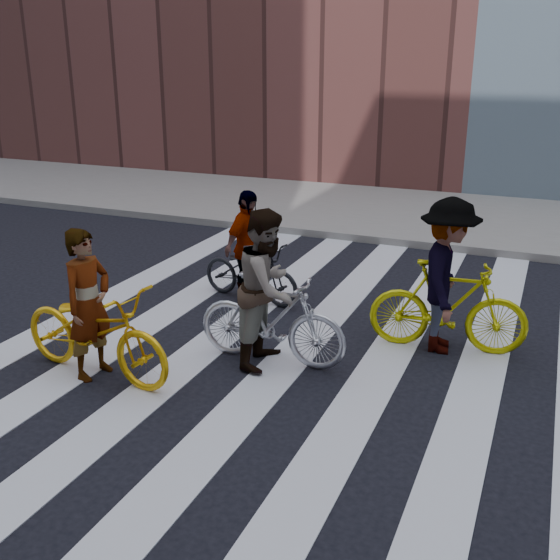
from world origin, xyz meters
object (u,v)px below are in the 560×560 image
Objects in this scene: bike_yellow_right at (448,306)px; rider_mid at (268,288)px; bike_silver_mid at (272,319)px; bike_dark_rear at (251,272)px; bike_yellow_left at (95,331)px; rider_right at (447,276)px; rider_rear at (247,246)px; rider_left at (88,304)px.

bike_yellow_right is 1.02× the size of rider_mid.
bike_silver_mid is 1.09× the size of bike_dark_rear.
bike_yellow_left is 4.21m from rider_right.
rider_rear is at bearing 70.16° from rider_right.
bike_yellow_right is 0.39m from rider_right.
bike_yellow_right is 2.27m from rider_mid.
rider_right is (-0.05, 0.00, 0.39)m from bike_yellow_right.
bike_yellow_right is at bearing -59.31° from bike_silver_mid.
bike_yellow_right is at bearing -91.16° from rider_rear.
rider_right is at bearing -50.79° from rider_left.
rider_mid reaches higher than bike_yellow_left.
bike_dark_rear is at bearing -4.23° from bike_yellow_left.
rider_mid is (1.71, 1.10, 0.07)m from rider_left.
bike_yellow_right reaches higher than bike_dark_rear.
rider_rear is at bearing 30.47° from rider_mid.
bike_yellow_left is 1.14× the size of bike_silver_mid.
bike_yellow_right is 1.15× the size of rider_rear.
bike_yellow_left is 1.21× the size of rider_left.
rider_mid is 0.97× the size of rider_right.
rider_right is at bearing -59.31° from rider_mid.
rider_right reaches higher than bike_silver_mid.
bike_silver_mid is 0.95× the size of rider_right.
bike_yellow_right is (3.57, 2.27, 0.02)m from bike_yellow_left.
rider_left is 4.23m from rider_right.
bike_yellow_right reaches higher than bike_yellow_left.
rider_left is at bearing 179.91° from rider_rear.
bike_yellow_left is 2.98m from rider_rear.
bike_dark_rear is (-3.00, 0.65, -0.14)m from bike_yellow_right.
rider_rear reaches higher than bike_dark_rear.
rider_mid reaches higher than bike_yellow_right.
rider_right is (1.81, 1.17, 0.41)m from bike_silver_mid.
bike_silver_mid is at bearing -50.56° from bike_yellow_left.
bike_dark_rear is 0.87× the size of rider_right.
bike_dark_rear is 3.07m from rider_right.
bike_silver_mid is 2.20m from bike_yellow_right.
bike_dark_rear is at bearing 30.47° from bike_silver_mid.
bike_dark_rear is 2.19m from rider_mid.
rider_left is (-1.76, -1.10, 0.32)m from bike_silver_mid.
rider_right is 1.16× the size of rider_rear.
rider_right reaches higher than rider_mid.
rider_right is (2.95, -0.65, 0.52)m from bike_dark_rear.
rider_mid is (1.09, -1.83, 0.50)m from bike_dark_rear.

